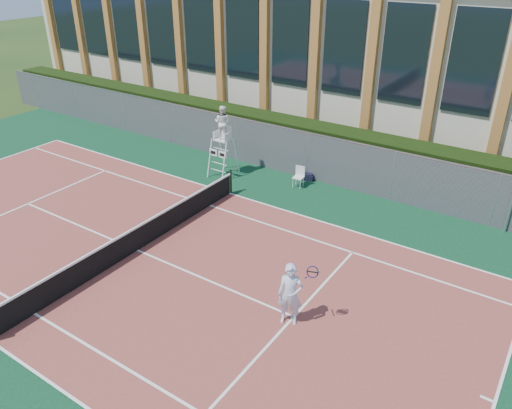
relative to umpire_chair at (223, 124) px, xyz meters
The scene contains 12 objects.
ground 7.60m from the umpire_chair, 78.25° to the right, with size 120.00×120.00×0.00m, color #233814.
apron 6.68m from the umpire_chair, 76.38° to the right, with size 36.00×20.00×0.01m, color #0C351B.
tennis_court 7.59m from the umpire_chair, 78.25° to the right, with size 23.77×10.97×0.02m, color brown.
tennis_net 7.44m from the umpire_chair, 78.25° to the right, with size 0.10×11.30×1.10m.
fence 2.65m from the umpire_chair, 50.14° to the left, with size 40.00×0.06×2.20m, color #595E60, non-canonical shape.
hedge 3.56m from the umpire_chair, 63.63° to the left, with size 40.00×1.40×2.20m, color black.
building 11.13m from the umpire_chair, 82.35° to the left, with size 45.00×10.60×8.22m.
umpire_chair is the anchor object (origin of this frame).
plastic_chair 4.13m from the umpire_chair, 12.65° to the left, with size 0.48×0.48×0.94m.
sports_bag_near 4.41m from the umpire_chair, 24.27° to the left, with size 0.76×0.30×0.32m, color black.
sports_bag_far 4.51m from the umpire_chair, 23.61° to the left, with size 0.68×0.29×0.27m, color black.
tennis_player 10.82m from the umpire_chair, 42.88° to the right, with size 1.12×0.82×1.94m.
Camera 1 is at (11.79, -10.02, 9.64)m, focal length 35.00 mm.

